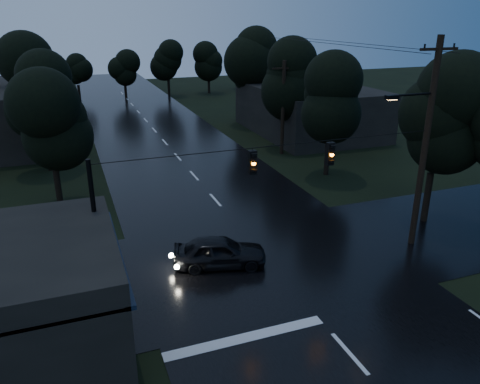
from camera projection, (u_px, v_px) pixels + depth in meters
main_road at (178, 157)px, 37.78m from camera, size 12.00×120.00×0.02m
cross_street at (267, 259)px, 22.02m from camera, size 60.00×9.00×0.02m
building_far_right at (309, 110)px, 45.08m from camera, size 10.00×14.00×4.40m
utility_pole_main at (424, 142)px, 21.70m from camera, size 3.50×0.30×10.00m
utility_pole_far at (283, 107)px, 37.37m from camera, size 2.00×0.30×7.50m
anchor_pole_left at (97, 235)px, 17.62m from camera, size 0.18×0.18×6.00m
span_signals at (292, 157)px, 19.45m from camera, size 15.00×0.37×1.12m
tree_corner_near at (440, 114)px, 24.04m from camera, size 4.48×4.48×9.44m
tree_left_a at (48, 121)px, 25.96m from camera, size 3.92×3.92×8.26m
tree_left_b at (39, 94)px, 32.64m from camera, size 4.20×4.20×8.85m
tree_left_c at (34, 73)px, 41.06m from camera, size 4.48×4.48×9.44m
tree_right_a at (331, 96)px, 31.72m from camera, size 4.20×4.20×8.85m
tree_right_b at (288, 76)px, 38.79m from camera, size 4.48×4.48×9.44m
tree_right_c at (250, 61)px, 47.61m from camera, size 4.76×4.76×10.03m
car at (220, 252)px, 21.22m from camera, size 4.49×2.72×1.43m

